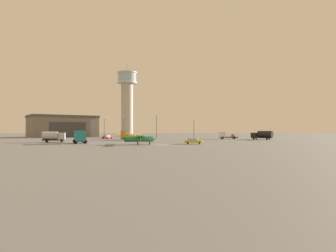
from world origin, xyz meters
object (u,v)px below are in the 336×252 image
at_px(airplane_yellow, 128,136).
at_px(traffic_cone_near_left, 230,142).
at_px(control_tower, 127,99).
at_px(light_post_centre, 104,126).
at_px(truck_flatbed_white, 225,136).
at_px(truck_box_teal, 80,136).
at_px(airplane_green, 138,138).
at_px(truck_fuel_tanker_silver, 53,136).
at_px(car_red, 107,137).
at_px(light_post_north, 123,125).
at_px(light_post_east, 156,124).
at_px(traffic_cone_near_right, 62,144).
at_px(traffic_cone_mid_apron, 108,145).
at_px(truck_fuel_tanker_black, 263,135).
at_px(light_post_west, 194,127).
at_px(car_yellow, 193,141).

bearing_deg(airplane_yellow, traffic_cone_near_left, 13.80).
distance_m(control_tower, light_post_centre, 27.70).
relative_size(truck_flatbed_white, truck_box_teal, 0.95).
relative_size(airplane_green, truck_fuel_tanker_silver, 1.74).
relative_size(car_red, light_post_north, 0.55).
height_order(light_post_east, traffic_cone_near_right, light_post_east).
distance_m(airplane_green, light_post_north, 51.87).
height_order(control_tower, light_post_east, control_tower).
height_order(truck_flatbed_white, light_post_north, light_post_north).
relative_size(control_tower, light_post_east, 3.77).
height_order(truck_fuel_tanker_silver, traffic_cone_mid_apron, truck_fuel_tanker_silver).
bearing_deg(light_post_north, airplane_yellow, -78.58).
height_order(truck_fuel_tanker_silver, truck_fuel_tanker_black, truck_fuel_tanker_black).
bearing_deg(traffic_cone_near_left, truck_fuel_tanker_silver, 175.75).
height_order(traffic_cone_near_right, traffic_cone_mid_apron, traffic_cone_near_right).
bearing_deg(truck_flatbed_white, light_post_centre, -16.11).
height_order(airplane_green, light_post_east, light_post_east).
xyz_separation_m(airplane_yellow, car_red, (-9.17, 12.00, -0.72)).
distance_m(airplane_yellow, airplane_green, 29.13).
xyz_separation_m(light_post_centre, traffic_cone_near_left, (41.19, -40.51, -4.72)).
distance_m(truck_box_teal, light_post_east, 40.46).
distance_m(truck_fuel_tanker_black, light_post_west, 26.34).
bearing_deg(truck_flatbed_white, control_tower, -43.06).
distance_m(control_tower, airplane_green, 75.05).
height_order(car_yellow, traffic_cone_near_left, car_yellow).
relative_size(airplane_yellow, traffic_cone_near_right, 13.29).
distance_m(control_tower, light_post_east, 36.43).
height_order(airplane_yellow, light_post_north, light_post_north).
bearing_deg(traffic_cone_near_left, truck_flatbed_white, 79.48).
bearing_deg(truck_box_teal, traffic_cone_mid_apron, -160.22).
bearing_deg(car_red, control_tower, 15.46).
bearing_deg(truck_fuel_tanker_silver, car_red, 60.22).
bearing_deg(light_post_west, light_post_east, -167.42).
relative_size(airplane_yellow, truck_box_teal, 1.26).
relative_size(truck_flatbed_white, traffic_cone_near_right, 9.95).
distance_m(truck_fuel_tanker_black, car_red, 56.22).
bearing_deg(airplane_yellow, light_post_east, 102.71).
bearing_deg(light_post_north, control_tower, 92.90).
relative_size(light_post_centre, traffic_cone_mid_apron, 13.05).
bearing_deg(truck_fuel_tanker_silver, airplane_yellow, 30.25).
xyz_separation_m(airplane_green, light_post_east, (3.47, 41.56, 4.08)).
distance_m(light_post_west, traffic_cone_near_left, 37.20).
distance_m(airplane_yellow, light_post_north, 22.93).
distance_m(light_post_east, light_post_north, 16.58).
bearing_deg(light_post_east, truck_fuel_tanker_silver, -132.79).
distance_m(car_red, light_post_north, 12.10).
height_order(truck_flatbed_white, traffic_cone_near_left, truck_flatbed_white).
bearing_deg(traffic_cone_near_right, car_red, 89.14).
bearing_deg(traffic_cone_mid_apron, car_red, 101.15).
height_order(light_post_east, traffic_cone_mid_apron, light_post_east).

